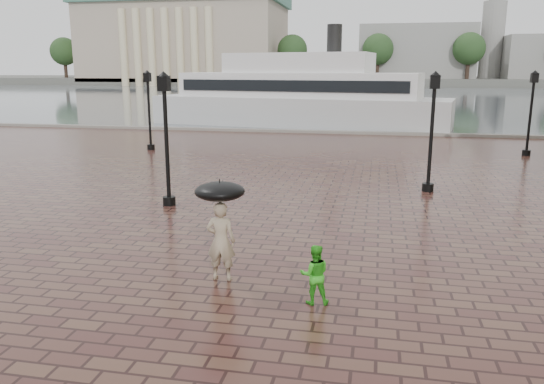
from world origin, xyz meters
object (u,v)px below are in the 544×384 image
(adult_pedestrian, at_px, (221,241))
(child_pedestrian, at_px, (315,274))
(street_lamps, at_px, (323,120))
(ferry_near, at_px, (299,96))

(adult_pedestrian, relative_size, child_pedestrian, 1.46)
(street_lamps, xyz_separation_m, adult_pedestrian, (-0.80, -13.54, -1.43))
(ferry_near, bearing_deg, child_pedestrian, -71.06)
(street_lamps, distance_m, adult_pedestrian, 13.64)
(street_lamps, bearing_deg, adult_pedestrian, -93.38)
(street_lamps, height_order, ferry_near, ferry_near)
(child_pedestrian, bearing_deg, ferry_near, -92.48)
(adult_pedestrian, bearing_deg, child_pedestrian, 157.27)
(adult_pedestrian, bearing_deg, ferry_near, -86.10)
(adult_pedestrian, distance_m, child_pedestrian, 2.37)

